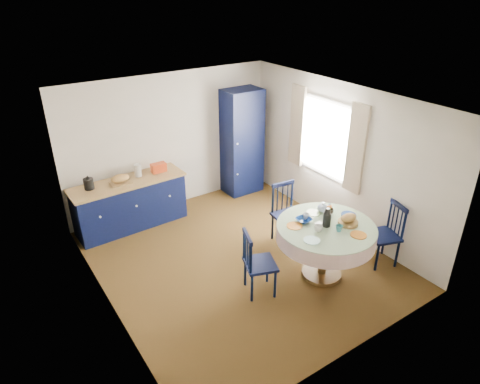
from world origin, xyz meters
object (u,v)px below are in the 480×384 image
object	(u,v)px
mug_d	(306,216)
chair_left	(257,263)
chair_right	(386,234)
cobalt_bowl	(304,220)
kitchen_counter	(130,203)
pantry_cabinet	(242,142)
dining_table	(326,233)
mug_a	(318,228)
chair_far	(287,213)
mug_b	(339,228)
mug_c	(330,211)

from	to	relation	value
mug_d	chair_left	bearing A→B (deg)	-175.23
chair_right	cobalt_bowl	distance (m)	1.36
cobalt_bowl	chair_left	bearing A→B (deg)	-177.81
kitchen_counter	pantry_cabinet	bearing A→B (deg)	0.25
chair_left	mug_d	xyz separation A→B (m)	(0.90, 0.08, 0.40)
dining_table	cobalt_bowl	xyz separation A→B (m)	(-0.20, 0.26, 0.15)
cobalt_bowl	chair_right	bearing A→B (deg)	-23.76
mug_a	mug_d	world-z (taller)	mug_a
chair_right	mug_a	size ratio (longest dim) A/B	8.46
cobalt_bowl	kitchen_counter	bearing A→B (deg)	121.44
dining_table	chair_far	size ratio (longest dim) A/B	1.38
chair_far	mug_b	world-z (taller)	chair_far
mug_b	mug_c	bearing A→B (deg)	61.30
kitchen_counter	chair_far	world-z (taller)	kitchen_counter
kitchen_counter	chair_far	bearing A→B (deg)	-45.86
pantry_cabinet	cobalt_bowl	xyz separation A→B (m)	(-0.79, -2.74, -0.17)
kitchen_counter	cobalt_bowl	size ratio (longest dim) A/B	8.98
chair_right	chair_far	bearing A→B (deg)	-128.10
pantry_cabinet	mug_d	xyz separation A→B (m)	(-0.71, -2.69, -0.15)
chair_far	mug_a	distance (m)	1.19
chair_left	chair_right	world-z (taller)	chair_right
kitchen_counter	mug_c	xyz separation A→B (m)	(2.07, -2.68, 0.44)
mug_a	chair_right	bearing A→B (deg)	-10.56
pantry_cabinet	mug_c	distance (m)	2.80
kitchen_counter	cobalt_bowl	world-z (taller)	kitchen_counter
chair_far	cobalt_bowl	size ratio (longest dim) A/B	4.61
chair_far	mug_a	xyz separation A→B (m)	(-0.35, -1.07, 0.38)
pantry_cabinet	dining_table	xyz separation A→B (m)	(-0.59, -3.00, -0.32)
mug_a	pantry_cabinet	bearing A→B (deg)	75.36
mug_a	mug_d	distance (m)	0.36
pantry_cabinet	cobalt_bowl	bearing A→B (deg)	-106.48
mug_d	mug_c	bearing A→B (deg)	-12.49
mug_d	mug_b	bearing A→B (deg)	-73.01
kitchen_counter	chair_right	distance (m)	4.23
mug_a	chair_left	bearing A→B (deg)	161.73
chair_left	chair_right	xyz separation A→B (m)	(2.02, -0.49, 0.01)
kitchen_counter	chair_right	xyz separation A→B (m)	(2.81, -3.16, 0.05)
kitchen_counter	chair_right	world-z (taller)	kitchen_counter
dining_table	mug_d	distance (m)	0.37
chair_far	mug_c	size ratio (longest dim) A/B	8.79
dining_table	chair_right	world-z (taller)	dining_table
chair_left	mug_b	xyz separation A→B (m)	(1.06, -0.43, 0.40)
dining_table	cobalt_bowl	world-z (taller)	dining_table
kitchen_counter	mug_c	distance (m)	3.41
dining_table	chair_left	xyz separation A→B (m)	(-1.02, 0.23, -0.23)
mug_a	mug_c	bearing A→B (deg)	29.46
mug_a	mug_b	size ratio (longest dim) A/B	1.19
mug_b	mug_c	world-z (taller)	mug_b
chair_far	dining_table	bearing A→B (deg)	-91.20
pantry_cabinet	chair_right	size ratio (longest dim) A/B	2.11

